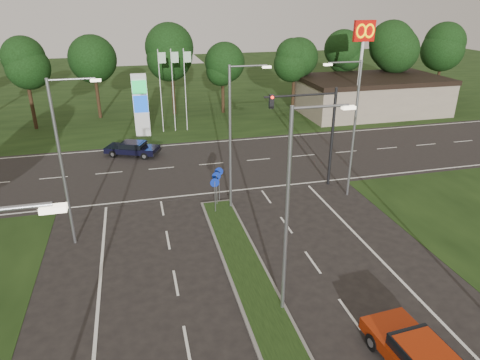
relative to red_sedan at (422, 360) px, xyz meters
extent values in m
cube|color=black|center=(-4.43, 53.51, -0.71)|extent=(160.00, 50.00, 0.02)
cube|color=black|center=(-4.43, 22.51, -0.71)|extent=(160.00, 12.00, 0.02)
cube|color=slate|center=(-4.43, 2.51, -0.65)|extent=(2.00, 26.00, 0.12)
cube|color=gray|center=(17.57, 34.51, 1.29)|extent=(16.00, 9.00, 4.00)
cylinder|color=gray|center=(-3.63, 4.51, 3.79)|extent=(0.16, 0.16, 9.00)
cylinder|color=gray|center=(-2.53, 4.51, 8.19)|extent=(2.20, 0.10, 0.10)
cube|color=#FFF2CC|center=(-1.43, 4.51, 8.09)|extent=(0.50, 0.22, 0.12)
cylinder|color=gray|center=(-3.63, 14.51, 3.79)|extent=(0.16, 0.16, 9.00)
cylinder|color=gray|center=(-2.53, 14.51, 8.19)|extent=(2.20, 0.10, 0.10)
cube|color=#FFF2CC|center=(-1.43, 14.51, 8.09)|extent=(0.50, 0.22, 0.12)
cube|color=#FFF2CC|center=(-10.73, -1.49, 8.09)|extent=(0.50, 0.22, 0.12)
cylinder|color=gray|center=(-12.93, 12.51, 3.79)|extent=(0.16, 0.16, 9.00)
cylinder|color=gray|center=(-11.83, 12.51, 8.19)|extent=(2.20, 0.10, 0.10)
cube|color=#FFF2CC|center=(-10.73, 12.51, 8.09)|extent=(0.50, 0.22, 0.12)
cylinder|color=gray|center=(4.57, 14.51, 3.79)|extent=(0.16, 0.16, 9.00)
cylinder|color=gray|center=(3.47, 14.51, 8.19)|extent=(2.20, 0.10, 0.10)
cube|color=#FFF2CC|center=(2.37, 14.51, 8.09)|extent=(0.50, 0.22, 0.12)
cylinder|color=black|center=(4.07, 16.51, 2.79)|extent=(0.20, 0.20, 7.00)
cylinder|color=black|center=(1.57, 16.51, 5.89)|extent=(5.00, 0.14, 0.14)
cube|color=black|center=(-0.43, 16.51, 5.59)|extent=(0.28, 0.28, 0.90)
sphere|color=#FF190C|center=(-0.43, 16.33, 5.89)|extent=(0.20, 0.20, 0.20)
cylinder|color=gray|center=(-4.73, 14.01, 0.39)|extent=(0.06, 0.06, 2.20)
cylinder|color=#0C26A5|center=(-4.73, 14.01, 1.39)|extent=(0.56, 0.04, 0.56)
cylinder|color=gray|center=(-4.43, 15.01, 0.39)|extent=(0.06, 0.06, 2.20)
cylinder|color=#0C26A5|center=(-4.43, 15.01, 1.39)|extent=(0.56, 0.04, 0.56)
cylinder|color=gray|center=(-4.13, 15.71, 0.39)|extent=(0.06, 0.06, 2.20)
cylinder|color=#0C26A5|center=(-4.13, 15.71, 1.39)|extent=(0.56, 0.04, 0.56)
cube|color=silver|center=(-8.43, 31.51, 2.29)|extent=(1.40, 0.30, 6.00)
cube|color=#0CA53F|center=(-8.43, 31.33, 4.09)|extent=(1.30, 0.08, 1.20)
cube|color=#0C3FBF|center=(-8.43, 31.33, 2.49)|extent=(1.30, 0.08, 1.60)
cylinder|color=silver|center=(-6.43, 32.51, 3.29)|extent=(0.08, 0.08, 8.00)
cube|color=#B2D8B2|center=(-6.08, 32.51, 6.49)|extent=(0.70, 0.02, 1.00)
cylinder|color=silver|center=(-5.23, 32.51, 3.29)|extent=(0.08, 0.08, 8.00)
cube|color=#B2D8B2|center=(-4.88, 32.51, 6.49)|extent=(0.70, 0.02, 1.00)
cylinder|color=silver|center=(-4.03, 32.51, 3.29)|extent=(0.08, 0.08, 8.00)
cube|color=#B2D8B2|center=(-3.68, 32.51, 6.49)|extent=(0.70, 0.02, 1.00)
cylinder|color=silver|center=(13.57, 30.51, 4.29)|extent=(0.30, 0.30, 10.00)
cube|color=#BF0C07|center=(13.57, 30.51, 8.69)|extent=(2.20, 0.35, 2.00)
torus|color=#FFC600|center=(13.12, 30.29, 8.69)|extent=(1.06, 0.16, 1.06)
torus|color=#FFC600|center=(14.02, 30.29, 8.69)|extent=(1.06, 0.16, 1.06)
cylinder|color=black|center=(-4.43, 38.51, 1.49)|extent=(0.36, 0.36, 4.40)
sphere|color=black|center=(-4.43, 38.51, 5.79)|extent=(6.00, 6.00, 6.00)
sphere|color=black|center=(-4.13, 38.31, 6.79)|extent=(4.80, 4.80, 4.80)
cube|color=black|center=(0.01, -0.07, 0.36)|extent=(1.83, 2.24, 0.46)
cube|color=#942308|center=(0.01, -0.07, 0.59)|extent=(1.70, 1.85, 0.04)
cylinder|color=black|center=(-1.02, 1.50, -0.37)|extent=(0.27, 0.70, 0.68)
cylinder|color=black|center=(0.79, 1.63, -0.37)|extent=(0.27, 0.70, 0.68)
cube|color=black|center=(-9.55, 26.17, -0.17)|extent=(4.72, 3.44, 0.45)
cube|color=black|center=(-9.47, 26.14, 0.26)|extent=(2.38, 2.18, 0.42)
cube|color=black|center=(-9.47, 26.14, 0.47)|extent=(2.03, 1.96, 0.04)
cylinder|color=black|center=(-11.16, 26.01, -0.41)|extent=(0.64, 0.44, 0.62)
cylinder|color=black|center=(-10.49, 27.49, -0.41)|extent=(0.64, 0.44, 0.62)
cylinder|color=black|center=(-8.62, 24.85, -0.41)|extent=(0.64, 0.44, 0.62)
cylinder|color=black|center=(-7.94, 26.33, -0.41)|extent=(0.64, 0.44, 0.62)
camera|label=1|loc=(-9.02, -9.45, 11.84)|focal=32.00mm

